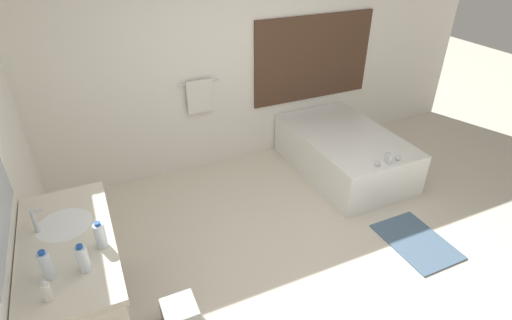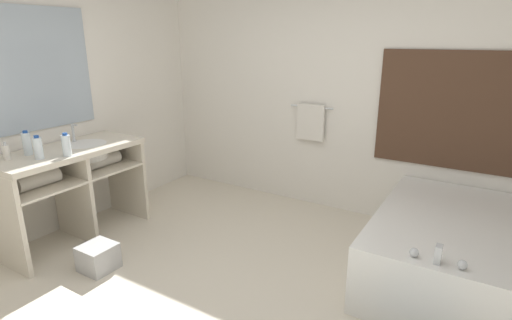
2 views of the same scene
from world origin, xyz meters
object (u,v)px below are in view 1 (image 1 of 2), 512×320
Objects in this scene: soap_dispenser at (47,291)px; waste_bin at (180,315)px; water_bottle_1 at (46,265)px; water_bottle_3 at (100,235)px; water_bottle_2 at (83,259)px; bathtub at (344,150)px.

soap_dispenser is 1.16m from waste_bin.
water_bottle_1 is 0.36m from water_bottle_3.
water_bottle_2 is 1.33× the size of soap_dispenser.
water_bottle_2 reaches higher than soap_dispenser.
water_bottle_3 is 0.47m from soap_dispenser.
water_bottle_1 is 1.16m from waste_bin.
water_bottle_3 is (0.33, 0.15, -0.01)m from water_bottle_1.
water_bottle_2 is 0.76× the size of waste_bin.
water_bottle_2 is (0.20, -0.03, -0.01)m from water_bottle_1.
soap_dispenser is 0.57× the size of waste_bin.
water_bottle_1 is at bearing -154.90° from water_bottle_3.
water_bottle_2 is 1.04m from waste_bin.
water_bottle_3 is at bearing 44.93° from soap_dispenser.
bathtub is 3.26m from water_bottle_3.
bathtub is at bearing 25.26° from water_bottle_2.
water_bottle_2 is (-3.05, -1.44, 0.71)m from bathtub.
water_bottle_1 is (-3.25, -1.41, 0.72)m from bathtub.
water_bottle_3 is at bearing 25.10° from water_bottle_1.
water_bottle_3 is (-2.93, -1.26, 0.71)m from bathtub.
water_bottle_3 is at bearing 163.26° from waste_bin.
bathtub is at bearing 26.03° from soap_dispenser.
water_bottle_1 is 0.81× the size of waste_bin.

